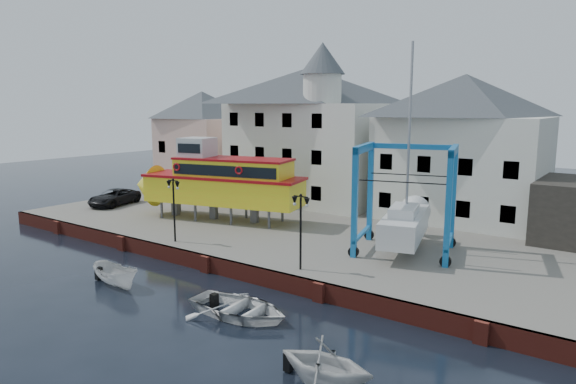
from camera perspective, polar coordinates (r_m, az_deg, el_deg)
The scene contains 13 objects.
ground at distance 31.47m, azimuth -9.05°, elevation -8.77°, with size 140.00×140.00×0.00m, color black.
hardstanding at distance 39.57m, azimuth 2.20°, elevation -4.07°, with size 44.00×22.00×1.00m, color slate.
quay_wall at distance 31.39m, azimuth -8.94°, elevation -7.86°, with size 44.00×0.47×1.00m.
building_pink at distance 55.46m, azimuth -9.42°, elevation 5.66°, with size 8.00×7.00×10.30m.
building_white_main at distance 47.37m, azimuth 2.28°, elevation 6.57°, with size 14.00×8.30×14.00m.
building_white_right at distance 42.03m, azimuth 18.79°, elevation 4.66°, with size 12.00×8.00×11.20m.
lamp_post_left at distance 34.10m, azimuth -12.61°, elevation -0.22°, with size 1.12×0.32×4.20m.
lamp_post_right at distance 27.56m, azimuth 1.42°, elevation -2.30°, with size 1.12×0.32×4.20m.
tour_boat at distance 40.46m, azimuth -8.29°, elevation 1.19°, with size 15.02×6.74×6.36m.
travel_lift at distance 32.57m, azimuth 13.05°, elevation -2.62°, with size 6.80×8.57×12.54m.
van at distance 48.55m, azimuth -18.75°, elevation -0.56°, with size 2.36×5.12×1.42m, color black.
motorboat_a at distance 30.38m, azimuth -18.52°, elevation -9.85°, with size 1.37×3.64×1.41m, color silver.
motorboat_b at distance 25.13m, azimuth -5.46°, elevation -13.54°, with size 3.69×5.17×1.07m, color silver.
Camera 1 is at (21.16, -21.10, 9.87)m, focal length 32.00 mm.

